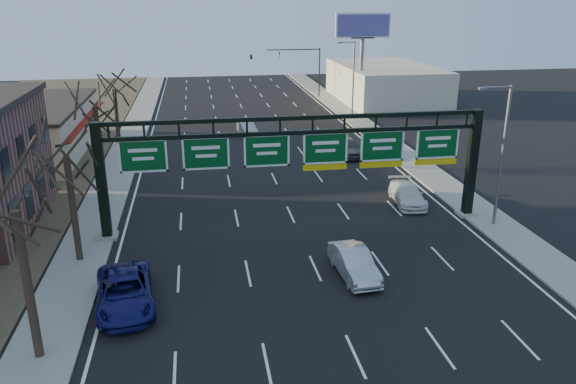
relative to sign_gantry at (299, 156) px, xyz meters
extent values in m
plane|color=black|center=(-0.16, -8.00, -4.63)|extent=(160.00, 160.00, 0.00)
cube|color=gray|center=(-12.96, 12.00, -4.57)|extent=(3.00, 120.00, 0.12)
cube|color=gray|center=(12.64, 12.00, -4.57)|extent=(3.00, 120.00, 0.12)
cube|color=white|center=(-0.16, 12.00, -4.62)|extent=(21.60, 120.00, 0.01)
cube|color=black|center=(-11.86, 0.00, -1.03)|extent=(0.55, 0.55, 7.20)
cube|color=gray|center=(-11.86, 0.00, -4.53)|extent=(1.20, 1.20, 0.20)
cube|color=black|center=(11.54, 0.00, -1.03)|extent=(0.55, 0.55, 7.20)
cube|color=gray|center=(11.54, 0.00, -4.53)|extent=(1.20, 1.20, 0.20)
cube|color=black|center=(-0.16, 0.00, 2.42)|extent=(23.40, 0.25, 0.25)
cube|color=black|center=(-0.16, 0.00, 1.52)|extent=(23.40, 0.25, 0.25)
cube|color=#04451A|center=(-9.33, 0.00, 0.47)|extent=(2.80, 0.10, 2.00)
cube|color=#04451A|center=(-5.66, 0.00, 0.47)|extent=(2.80, 0.10, 2.00)
cube|color=#04451A|center=(-1.99, 0.00, 0.47)|extent=(2.80, 0.10, 2.00)
cube|color=#04451A|center=(1.67, 0.00, 0.47)|extent=(2.80, 0.10, 2.00)
cube|color=yellow|center=(1.67, 0.00, -0.75)|extent=(2.80, 0.10, 0.40)
cube|color=#04451A|center=(5.34, 0.00, 0.47)|extent=(2.80, 0.10, 2.00)
cube|color=yellow|center=(5.34, 0.00, -0.75)|extent=(2.80, 0.10, 0.40)
cube|color=#04451A|center=(9.01, 0.00, 0.47)|extent=(2.80, 0.10, 2.00)
cube|color=yellow|center=(9.01, 0.00, -0.75)|extent=(2.80, 0.10, 0.40)
cube|color=#BFB49E|center=(-21.66, 21.00, -2.43)|extent=(10.00, 18.00, 4.40)
cube|color=#332B26|center=(-21.66, 21.00, -0.08)|extent=(10.40, 18.40, 0.30)
cube|color=maroon|center=(-16.56, 21.00, -1.63)|extent=(1.20, 18.00, 0.40)
cube|color=#BFB49E|center=(19.84, 42.00, -2.13)|extent=(12.00, 20.00, 5.00)
cylinder|color=#2D2119|center=(-12.96, -12.00, -1.28)|extent=(0.36, 0.36, 6.46)
cylinder|color=#2D2119|center=(-12.96, -3.00, -1.47)|extent=(0.36, 0.36, 6.08)
cylinder|color=#2D2119|center=(-12.96, 7.00, -1.09)|extent=(0.36, 0.36, 6.84)
cylinder|color=#2D2119|center=(-12.96, 17.00, -1.28)|extent=(0.36, 0.36, 6.46)
cylinder|color=slate|center=(12.44, -2.00, -0.01)|extent=(0.20, 0.20, 9.00)
cylinder|color=slate|center=(11.54, -2.00, 4.39)|extent=(1.80, 0.12, 0.12)
cube|color=slate|center=(10.64, -2.00, 4.34)|extent=(0.50, 0.22, 0.15)
cylinder|color=slate|center=(12.44, 32.00, -0.01)|extent=(0.20, 0.20, 9.00)
cylinder|color=slate|center=(11.54, 32.00, 4.39)|extent=(1.80, 0.12, 0.12)
cube|color=slate|center=(10.64, 32.00, 4.34)|extent=(0.50, 0.22, 0.15)
cylinder|color=slate|center=(14.84, 37.00, -0.13)|extent=(0.50, 0.50, 9.00)
cube|color=slate|center=(14.84, 37.00, 4.37)|extent=(3.00, 0.30, 0.20)
cube|color=white|center=(14.84, 37.00, 5.87)|extent=(7.00, 0.30, 3.00)
cube|color=#4F4B96|center=(14.84, 36.80, 5.87)|extent=(6.60, 0.05, 2.60)
cylinder|color=black|center=(11.64, 47.00, -1.13)|extent=(0.18, 0.18, 7.00)
cylinder|color=black|center=(7.84, 47.00, 2.17)|extent=(7.60, 0.14, 0.14)
imported|color=black|center=(5.84, 47.00, 1.37)|extent=(0.20, 0.20, 1.00)
imported|color=black|center=(1.84, 47.00, 1.37)|extent=(0.54, 0.54, 1.62)
imported|color=navy|center=(-9.90, -8.44, -3.85)|extent=(3.27, 5.88, 1.56)
imported|color=#AFAFB4|center=(1.66, -7.20, -3.88)|extent=(1.91, 4.63, 1.49)
imported|color=white|center=(8.37, 2.75, -3.94)|extent=(2.39, 4.94, 1.38)
imported|color=#45474B|center=(7.56, 15.68, -3.82)|extent=(2.21, 4.88, 1.63)
imported|color=#A5A4A9|center=(-0.87, 25.30, -3.96)|extent=(2.04, 4.24, 1.34)
camera|label=1|loc=(-6.08, -32.84, 9.41)|focal=35.00mm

